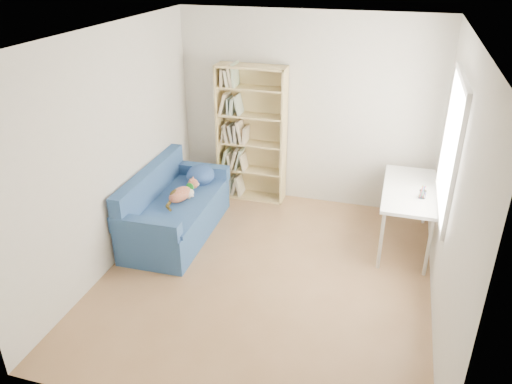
% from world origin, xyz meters
% --- Properties ---
extents(ground, '(4.00, 4.00, 0.00)m').
position_xyz_m(ground, '(0.00, 0.00, 0.00)').
color(ground, olive).
rests_on(ground, ground).
extents(room_shell, '(3.54, 4.04, 2.62)m').
position_xyz_m(room_shell, '(0.10, 0.03, 1.64)').
color(room_shell, silver).
rests_on(room_shell, ground).
extents(sofa, '(0.87, 1.75, 0.86)m').
position_xyz_m(sofa, '(-1.36, 0.60, 0.33)').
color(sofa, navy).
rests_on(sofa, ground).
extents(bookshelf, '(0.95, 0.30, 1.90)m').
position_xyz_m(bookshelf, '(-0.72, 1.84, 0.88)').
color(bookshelf, tan).
rests_on(bookshelf, ground).
extents(desk, '(0.60, 1.32, 0.75)m').
position_xyz_m(desk, '(1.43, 1.12, 0.68)').
color(desk, white).
rests_on(desk, ground).
extents(pen_cup, '(0.08, 0.08, 0.15)m').
position_xyz_m(pen_cup, '(1.56, 0.91, 0.81)').
color(pen_cup, white).
rests_on(pen_cup, desk).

